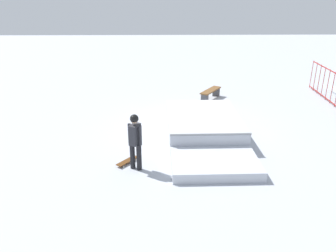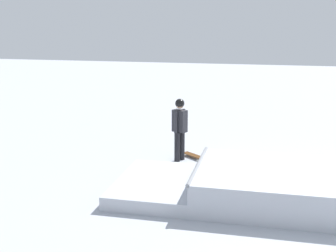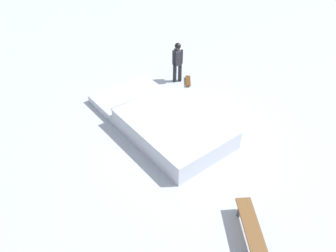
{
  "view_description": "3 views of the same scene",
  "coord_description": "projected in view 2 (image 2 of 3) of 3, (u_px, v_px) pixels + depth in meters",
  "views": [
    {
      "loc": [
        11.82,
        -1.24,
        4.9
      ],
      "look_at": [
        1.97,
        -1.03,
        0.9
      ],
      "focal_mm": 35.36,
      "sensor_mm": 36.0,
      "label": 1
    },
    {
      "loc": [
        0.71,
        9.41,
        3.77
      ],
      "look_at": [
        3.41,
        -1.84,
        1.0
      ],
      "focal_mm": 47.39,
      "sensor_mm": 36.0,
      "label": 2
    },
    {
      "loc": [
        -6.46,
        5.85,
        7.66
      ],
      "look_at": [
        0.4,
        0.57,
        0.6
      ],
      "focal_mm": 36.77,
      "sensor_mm": 36.0,
      "label": 3
    }
  ],
  "objects": [
    {
      "name": "skateboard",
      "position": [
        194.0,
        156.0,
        12.4
      ],
      "size": [
        0.75,
        0.66,
        0.09
      ],
      "rotation": [
        0.0,
        0.0,
        5.61
      ],
      "color": "#593314",
      "rests_on": "ground"
    },
    {
      "name": "skater",
      "position": [
        180.0,
        125.0,
        11.98
      ],
      "size": [
        0.44,
        0.41,
        1.73
      ],
      "rotation": [
        0.0,
        0.0,
        5.85
      ],
      "color": "black",
      "rests_on": "ground"
    },
    {
      "name": "skate_ramp",
      "position": [
        259.0,
        186.0,
        9.45
      ],
      "size": [
        5.44,
        2.68,
        0.74
      ],
      "rotation": [
        0.0,
        0.0,
        0.01
      ],
      "color": "silver",
      "rests_on": "ground"
    },
    {
      "name": "ground_plane",
      "position": [
        301.0,
        198.0,
        9.61
      ],
      "size": [
        60.0,
        60.0,
        0.0
      ],
      "primitive_type": "plane",
      "color": "#B2B7C1"
    }
  ]
}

